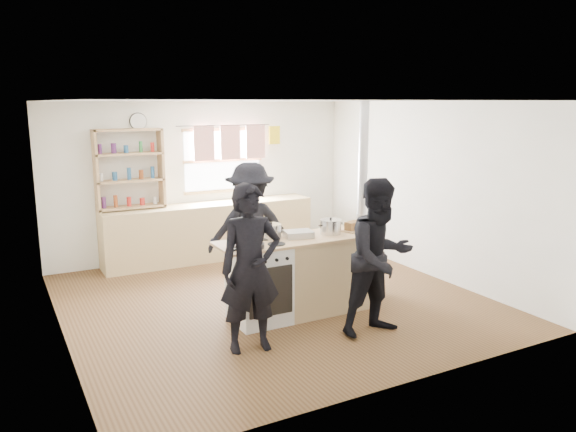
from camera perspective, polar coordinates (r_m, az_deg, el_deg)
The scene contains 14 objects.
ground at distance 7.26m, azimuth -1.56°, elevation -8.57°, with size 5.00×5.00×0.01m, color brown.
back_counter at distance 9.09m, azimuth -7.88°, elevation -1.55°, with size 3.40×0.55×0.90m, color #D7BB82.
shelving_unit at distance 8.69m, azimuth -15.81°, elevation 4.64°, with size 1.00×0.28×1.20m.
thermos at distance 9.21m, azimuth -4.27°, elevation 2.55°, with size 0.10×0.10×0.31m, color silver.
cooking_island at distance 6.71m, azimuth 1.65°, elevation -6.01°, with size 1.97×0.64×0.93m.
skillet_greens at distance 6.11m, azimuth -3.96°, elevation -2.99°, with size 0.44×0.44×0.05m.
roast_tray at distance 6.57m, azimuth 1.06°, elevation -1.81°, with size 0.37×0.31×0.08m.
stockpot_stove at distance 6.51m, azimuth -1.72°, elevation -1.54°, with size 0.24×0.24×0.19m.
stockpot_counter at distance 6.75m, azimuth 4.35°, elevation -1.08°, with size 0.26×0.26×0.20m.
bread_board at distance 6.93m, azimuth 6.62°, elevation -1.12°, with size 0.33×0.28×0.12m.
flue_heater at distance 7.36m, azimuth 7.43°, elevation -2.95°, with size 0.35×0.35×2.50m.
person_near_left at distance 5.63m, azimuth -3.84°, elevation -5.34°, with size 0.62×0.41×1.71m, color black.
person_near_right at distance 6.10m, azimuth 9.35°, elevation -4.17°, with size 0.83×0.65×1.71m, color black.
person_far at distance 7.39m, azimuth -3.84°, elevation -1.21°, with size 1.11×0.64×1.72m, color black.
Camera 1 is at (-3.05, -6.09, 2.48)m, focal length 35.00 mm.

